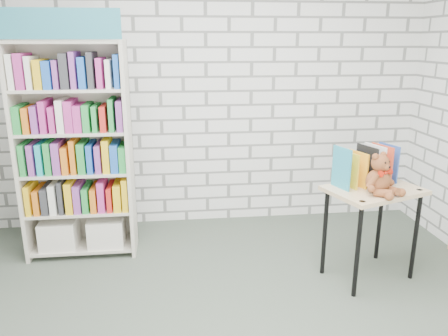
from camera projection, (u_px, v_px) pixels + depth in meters
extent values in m
plane|color=#414C40|center=(232.00, 334.00, 2.93)|extent=(4.50, 4.50, 0.00)
cube|color=silver|center=(206.00, 91.00, 4.44)|extent=(4.50, 0.02, 2.80)
cube|color=beige|center=(21.00, 154.00, 3.76)|extent=(0.03, 0.37, 1.91)
cube|color=beige|center=(129.00, 151.00, 3.87)|extent=(0.03, 0.37, 1.91)
cube|color=beige|center=(80.00, 148.00, 3.98)|extent=(0.95, 0.02, 1.91)
cube|color=teal|center=(58.00, 24.00, 3.35)|extent=(0.95, 0.02, 0.23)
cube|color=beige|center=(85.00, 245.00, 4.07)|extent=(0.89, 0.35, 0.03)
cube|color=beige|center=(81.00, 209.00, 3.96)|extent=(0.89, 0.35, 0.03)
cube|color=beige|center=(78.00, 171.00, 3.86)|extent=(0.89, 0.35, 0.03)
cube|color=beige|center=(74.00, 131.00, 3.76)|extent=(0.89, 0.35, 0.03)
cube|color=beige|center=(70.00, 89.00, 3.66)|extent=(0.89, 0.35, 0.03)
cube|color=beige|center=(65.00, 42.00, 3.55)|extent=(0.89, 0.35, 0.03)
cube|color=silver|center=(60.00, 233.00, 4.00)|extent=(0.32, 0.31, 0.25)
cube|color=silver|center=(107.00, 230.00, 4.05)|extent=(0.32, 0.31, 0.25)
cube|color=yellow|center=(80.00, 195.00, 3.92)|extent=(0.89, 0.31, 0.25)
cube|color=blue|center=(76.00, 156.00, 3.81)|extent=(0.89, 0.31, 0.25)
cube|color=green|center=(72.00, 116.00, 3.71)|extent=(0.89, 0.31, 0.25)
cube|color=orange|center=(68.00, 72.00, 3.61)|extent=(0.89, 0.31, 0.25)
cube|color=tan|center=(374.00, 190.00, 3.46)|extent=(0.84, 0.71, 0.03)
cylinder|color=black|center=(358.00, 252.00, 3.27)|extent=(0.04, 0.04, 0.74)
cylinder|color=black|center=(325.00, 233.00, 3.61)|extent=(0.04, 0.04, 0.74)
cylinder|color=black|center=(415.00, 237.00, 3.53)|extent=(0.04, 0.04, 0.74)
cylinder|color=black|center=(380.00, 220.00, 3.86)|extent=(0.04, 0.04, 0.74)
cylinder|color=black|center=(362.00, 202.00, 3.17)|extent=(0.05, 0.05, 0.01)
cylinder|color=black|center=(419.00, 190.00, 3.42)|extent=(0.05, 0.05, 0.01)
cube|color=teal|center=(342.00, 170.00, 3.41)|extent=(0.09, 0.21, 0.30)
cube|color=gold|center=(350.00, 169.00, 3.44)|extent=(0.09, 0.21, 0.30)
cube|color=#F9A31B|center=(358.00, 168.00, 3.48)|extent=(0.09, 0.21, 0.30)
cube|color=black|center=(365.00, 167.00, 3.51)|extent=(0.09, 0.21, 0.30)
cube|color=white|center=(373.00, 165.00, 3.55)|extent=(0.09, 0.21, 0.30)
cube|color=red|center=(381.00, 164.00, 3.58)|extent=(0.09, 0.21, 0.30)
cube|color=#2C4EA5|center=(388.00, 163.00, 3.61)|extent=(0.09, 0.21, 0.30)
ellipsoid|color=brown|center=(378.00, 181.00, 3.33)|extent=(0.19, 0.16, 0.19)
sphere|color=brown|center=(380.00, 163.00, 3.28)|extent=(0.13, 0.13, 0.13)
sphere|color=brown|center=(375.00, 157.00, 3.25)|extent=(0.05, 0.05, 0.05)
sphere|color=brown|center=(383.00, 155.00, 3.30)|extent=(0.05, 0.05, 0.05)
sphere|color=brown|center=(386.00, 167.00, 3.24)|extent=(0.05, 0.05, 0.05)
sphere|color=black|center=(385.00, 163.00, 3.22)|extent=(0.02, 0.02, 0.02)
sphere|color=black|center=(389.00, 162.00, 3.25)|extent=(0.02, 0.02, 0.02)
sphere|color=black|center=(389.00, 167.00, 3.22)|extent=(0.02, 0.02, 0.02)
cylinder|color=brown|center=(373.00, 181.00, 3.25)|extent=(0.11, 0.07, 0.13)
cylinder|color=brown|center=(388.00, 176.00, 3.36)|extent=(0.09, 0.11, 0.13)
sphere|color=brown|center=(371.00, 189.00, 3.24)|extent=(0.05, 0.05, 0.05)
sphere|color=brown|center=(391.00, 183.00, 3.38)|extent=(0.05, 0.05, 0.05)
cylinder|color=brown|center=(384.00, 193.00, 3.24)|extent=(0.14, 0.14, 0.08)
cylinder|color=brown|center=(392.00, 190.00, 3.30)|extent=(0.08, 0.15, 0.08)
sphere|color=brown|center=(389.00, 197.00, 3.18)|extent=(0.06, 0.06, 0.06)
sphere|color=brown|center=(401.00, 192.00, 3.26)|extent=(0.06, 0.06, 0.06)
cone|color=#B71C0B|center=(383.00, 173.00, 3.24)|extent=(0.07, 0.07, 0.05)
cone|color=#B71C0B|center=(388.00, 172.00, 3.28)|extent=(0.07, 0.07, 0.05)
sphere|color=#B71C0B|center=(386.00, 173.00, 3.26)|extent=(0.03, 0.03, 0.03)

